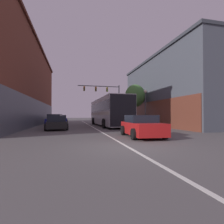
{
  "coord_description": "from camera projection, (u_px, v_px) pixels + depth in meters",
  "views": [
    {
      "loc": [
        -2.33,
        -7.07,
        1.35
      ],
      "look_at": [
        2.27,
        12.72,
        1.71
      ],
      "focal_mm": 28.0,
      "sensor_mm": 36.0,
      "label": 1
    }
  ],
  "objects": [
    {
      "name": "parked_car_left_mid",
      "position": [
        60.0,
        119.0,
        27.7
      ],
      "size": [
        2.47,
        4.76,
        1.36
      ],
      "rotation": [
        0.0,
        0.0,
        1.66
      ],
      "color": "navy",
      "rests_on": "ground_plane"
    },
    {
      "name": "parked_car_left_near",
      "position": [
        56.0,
        123.0,
        16.48
      ],
      "size": [
        2.31,
        4.57,
        1.29
      ],
      "rotation": [
        0.0,
        0.0,
        1.67
      ],
      "color": "black",
      "rests_on": "ground_plane"
    },
    {
      "name": "street_lamp",
      "position": [
        145.0,
        103.0,
        20.06
      ],
      "size": [
        0.36,
        0.36,
        4.27
      ],
      "color": "#47474C",
      "rests_on": "ground_plane"
    },
    {
      "name": "traffic_signal_gantry",
      "position": [
        106.0,
        95.0,
        30.97
      ],
      "size": [
        7.42,
        0.36,
        6.74
      ],
      "color": "black",
      "rests_on": "ground_plane"
    },
    {
      "name": "parked_car_left_distant",
      "position": [
        55.0,
        120.0,
        22.75
      ],
      "size": [
        2.27,
        4.43,
        1.46
      ],
      "rotation": [
        0.0,
        0.0,
        1.49
      ],
      "color": "navy",
      "rests_on": "ground_plane"
    },
    {
      "name": "street_tree_near",
      "position": [
        135.0,
        96.0,
        23.21
      ],
      "size": [
        2.7,
        2.43,
        5.41
      ],
      "color": "#4C3823",
      "rests_on": "ground_plane"
    },
    {
      "name": "parked_car_left_far",
      "position": [
        61.0,
        119.0,
        32.75
      ],
      "size": [
        2.29,
        4.76,
        1.33
      ],
      "rotation": [
        0.0,
        0.0,
        1.62
      ],
      "color": "silver",
      "rests_on": "ground_plane"
    },
    {
      "name": "ground_plane",
      "position": [
        128.0,
        147.0,
        7.39
      ],
      "size": [
        160.0,
        160.0,
        0.0
      ],
      "primitive_type": "plane",
      "color": "#565454"
    },
    {
      "name": "hatchback_foreground",
      "position": [
        142.0,
        126.0,
        10.83
      ],
      "size": [
        2.17,
        3.93,
        1.35
      ],
      "rotation": [
        0.0,
        0.0,
        1.52
      ],
      "color": "red",
      "rests_on": "ground_plane"
    },
    {
      "name": "lane_center_line",
      "position": [
        92.0,
        126.0,
        20.68
      ],
      "size": [
        0.14,
        39.29,
        0.01
      ],
      "color": "silver",
      "rests_on": "ground_plane"
    },
    {
      "name": "bus",
      "position": [
        108.0,
        111.0,
        21.7
      ],
      "size": [
        3.14,
        12.09,
        3.33
      ],
      "rotation": [
        0.0,
        0.0,
        1.6
      ],
      "color": "#B7B7BC",
      "rests_on": "ground_plane"
    },
    {
      "name": "building_right_storefront",
      "position": [
        178.0,
        92.0,
        23.29
      ],
      "size": [
        8.55,
        18.67,
        8.75
      ],
      "color": "#4C515B",
      "rests_on": "ground_plane"
    }
  ]
}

